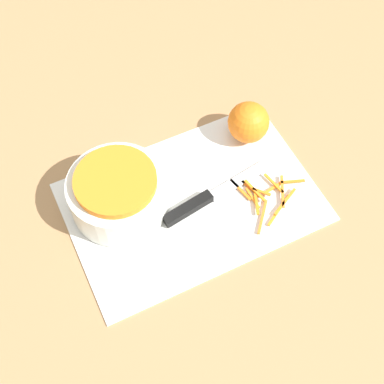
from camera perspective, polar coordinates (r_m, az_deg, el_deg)
name	(u,v)px	position (r m, az deg, el deg)	size (l,w,h in m)	color
ground_plane	(192,202)	(0.97, 0.00, -1.10)	(4.00, 4.00, 0.00)	#9E754C
cutting_board	(192,201)	(0.97, 0.00, -1.02)	(0.44, 0.30, 0.01)	silver
bowl_speckled	(118,192)	(0.94, -7.93, -0.03)	(0.17, 0.17, 0.09)	silver
knife	(199,202)	(0.96, 0.76, -1.09)	(0.23, 0.06, 0.02)	black
orange_left	(249,122)	(1.03, 6.05, 7.40)	(0.08, 0.08, 0.08)	orange
peel_pile	(267,196)	(0.98, 8.05, -0.45)	(0.13, 0.12, 0.01)	orange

